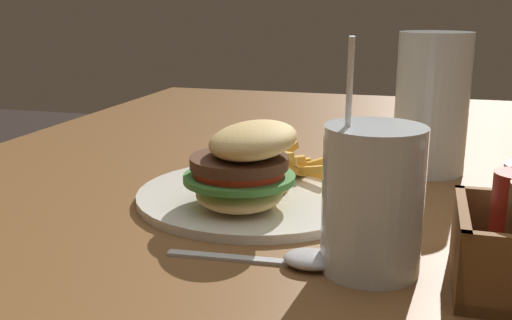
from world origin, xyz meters
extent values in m
cube|color=brown|center=(0.00, 0.00, 0.73)|extent=(1.57, 1.18, 0.03)
cylinder|color=brown|center=(-0.72, -0.52, 0.36)|extent=(0.07, 0.07, 0.71)
cylinder|color=silver|center=(0.08, -0.11, 0.75)|extent=(0.28, 0.28, 0.01)
ellipsoid|color=#DBB770|center=(0.13, -0.11, 0.77)|extent=(0.14, 0.12, 0.03)
cylinder|color=#428438|center=(0.13, -0.11, 0.79)|extent=(0.15, 0.15, 0.01)
cylinder|color=red|center=(0.13, -0.11, 0.80)|extent=(0.12, 0.12, 0.01)
cylinder|color=#4C2D1E|center=(0.13, -0.11, 0.81)|extent=(0.13, 0.13, 0.01)
ellipsoid|color=#DBB770|center=(0.12, -0.10, 0.83)|extent=(0.14, 0.13, 0.05)
cube|color=gold|center=(0.06, -0.15, 0.76)|extent=(0.06, 0.03, 0.03)
cube|color=gold|center=(-0.02, -0.08, 0.76)|extent=(0.03, 0.08, 0.03)
cube|color=gold|center=(-0.03, -0.12, 0.76)|extent=(0.05, 0.08, 0.02)
cube|color=gold|center=(-0.02, -0.10, 0.76)|extent=(0.03, 0.07, 0.02)
cube|color=gold|center=(0.02, -0.11, 0.79)|extent=(0.06, 0.08, 0.02)
cube|color=gold|center=(0.00, -0.10, 0.78)|extent=(0.08, 0.05, 0.03)
cube|color=gold|center=(0.02, -0.11, 0.78)|extent=(0.01, 0.06, 0.03)
cube|color=gold|center=(0.01, -0.11, 0.77)|extent=(0.03, 0.06, 0.01)
cube|color=gold|center=(0.02, -0.11, 0.77)|extent=(0.08, 0.02, 0.01)
cube|color=gold|center=(0.06, -0.10, 0.76)|extent=(0.05, 0.06, 0.01)
cube|color=gold|center=(0.01, -0.06, 0.77)|extent=(0.04, 0.08, 0.03)
cube|color=gold|center=(0.01, -0.09, 0.77)|extent=(0.06, 0.05, 0.01)
cube|color=gold|center=(-0.01, -0.06, 0.76)|extent=(0.05, 0.07, 0.01)
cube|color=gold|center=(0.04, -0.12, 0.78)|extent=(0.06, 0.05, 0.02)
cube|color=gold|center=(-0.03, -0.11, 0.76)|extent=(0.06, 0.07, 0.03)
cube|color=gold|center=(0.02, -0.08, 0.77)|extent=(0.08, 0.04, 0.04)
cube|color=gold|center=(0.02, -0.11, 0.78)|extent=(0.04, 0.09, 0.02)
cube|color=gold|center=(0.01, -0.08, 0.77)|extent=(0.07, 0.02, 0.03)
cube|color=gold|center=(0.03, -0.10, 0.77)|extent=(0.07, 0.01, 0.01)
cylinder|color=silver|center=(-0.10, 0.08, 0.84)|extent=(0.10, 0.10, 0.19)
cylinder|color=#C67F23|center=(-0.10, 0.08, 0.83)|extent=(0.08, 0.08, 0.17)
cylinder|color=silver|center=(0.23, 0.04, 0.81)|extent=(0.08, 0.08, 0.13)
cylinder|color=orange|center=(0.23, 0.04, 0.80)|extent=(0.07, 0.07, 0.10)
cylinder|color=white|center=(0.24, 0.01, 0.85)|extent=(0.02, 0.01, 0.20)
ellipsoid|color=silver|center=(0.24, -0.01, 0.75)|extent=(0.04, 0.05, 0.01)
cube|color=silver|center=(0.24, -0.09, 0.75)|extent=(0.02, 0.11, 0.00)
cube|color=brown|center=(0.18, 0.15, 0.78)|extent=(0.01, 0.10, 0.06)
cube|color=brown|center=(0.23, 0.11, 0.78)|extent=(0.12, 0.01, 0.06)
camera|label=1|loc=(0.71, 0.07, 0.97)|focal=42.00mm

